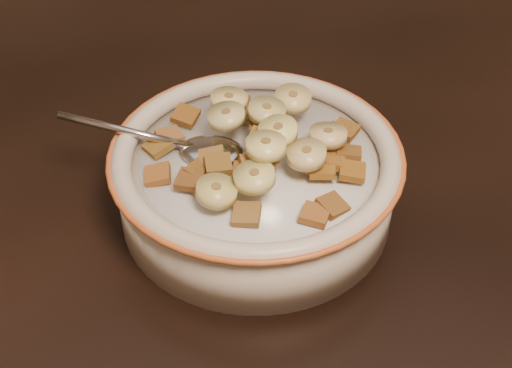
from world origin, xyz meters
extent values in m
cube|color=black|center=(0.00, 0.00, 0.73)|extent=(1.41, 0.91, 0.04)
cube|color=#301D13|center=(-0.10, 0.64, 0.45)|extent=(0.50, 0.50, 0.91)
cylinder|color=beige|center=(-0.15, -0.05, 0.78)|extent=(0.23, 0.23, 0.05)
cylinder|color=silver|center=(-0.15, -0.05, 0.80)|extent=(0.19, 0.19, 0.00)
ellipsoid|color=#B1B2BA|center=(-0.18, -0.04, 0.81)|extent=(0.07, 0.06, 0.01)
cube|color=brown|center=(-0.14, -0.07, 0.83)|extent=(0.02, 0.02, 0.01)
cube|color=brown|center=(-0.18, -0.06, 0.82)|extent=(0.02, 0.02, 0.01)
cube|color=brown|center=(-0.16, -0.08, 0.82)|extent=(0.03, 0.02, 0.01)
cube|color=brown|center=(-0.14, -0.02, 0.82)|extent=(0.03, 0.03, 0.01)
cube|color=brown|center=(-0.10, -0.08, 0.81)|extent=(0.03, 0.03, 0.01)
cube|color=#9B6531|center=(-0.21, -0.01, 0.81)|extent=(0.03, 0.03, 0.01)
cube|color=#9A6637|center=(-0.14, -0.04, 0.83)|extent=(0.03, 0.03, 0.01)
cube|color=brown|center=(-0.14, -0.07, 0.83)|extent=(0.02, 0.02, 0.01)
cube|color=brown|center=(-0.20, -0.07, 0.82)|extent=(0.03, 0.03, 0.01)
cube|color=#925B18|center=(-0.10, 0.02, 0.81)|extent=(0.03, 0.03, 0.01)
cube|color=brown|center=(-0.10, -0.08, 0.82)|extent=(0.02, 0.03, 0.01)
cube|color=brown|center=(-0.23, -0.06, 0.81)|extent=(0.02, 0.02, 0.01)
cube|color=brown|center=(-0.07, -0.04, 0.81)|extent=(0.03, 0.03, 0.01)
cube|color=brown|center=(-0.15, -0.08, 0.82)|extent=(0.02, 0.02, 0.01)
cube|color=brown|center=(-0.15, 0.02, 0.81)|extent=(0.03, 0.03, 0.01)
cube|color=brown|center=(-0.18, -0.07, 0.82)|extent=(0.02, 0.02, 0.01)
cube|color=brown|center=(-0.20, -0.07, 0.82)|extent=(0.03, 0.03, 0.01)
cube|color=#98671A|center=(-0.15, 0.01, 0.81)|extent=(0.03, 0.03, 0.01)
cube|color=brown|center=(-0.12, -0.13, 0.81)|extent=(0.03, 0.03, 0.01)
cube|color=brown|center=(-0.10, -0.12, 0.81)|extent=(0.03, 0.03, 0.01)
cube|color=#8F6019|center=(-0.08, -0.09, 0.81)|extent=(0.03, 0.03, 0.01)
cube|color=brown|center=(-0.09, -0.07, 0.81)|extent=(0.03, 0.03, 0.01)
cube|color=brown|center=(-0.14, -0.03, 0.83)|extent=(0.02, 0.02, 0.01)
cube|color=brown|center=(-0.16, 0.02, 0.81)|extent=(0.03, 0.03, 0.01)
cube|color=olive|center=(-0.16, -0.08, 0.82)|extent=(0.02, 0.02, 0.01)
cube|color=brown|center=(-0.14, -0.05, 0.83)|extent=(0.03, 0.03, 0.01)
cube|color=brown|center=(-0.22, -0.02, 0.81)|extent=(0.03, 0.03, 0.01)
cube|color=olive|center=(-0.08, -0.03, 0.81)|extent=(0.03, 0.03, 0.01)
cube|color=brown|center=(-0.19, -0.09, 0.82)|extent=(0.03, 0.03, 0.01)
cube|color=brown|center=(-0.07, -0.06, 0.81)|extent=(0.03, 0.03, 0.01)
cube|color=brown|center=(-0.17, -0.12, 0.81)|extent=(0.03, 0.03, 0.01)
cube|color=brown|center=(-0.20, 0.01, 0.81)|extent=(0.03, 0.03, 0.01)
cylinder|color=tan|center=(-0.11, -0.08, 0.83)|extent=(0.04, 0.04, 0.01)
cylinder|color=beige|center=(-0.17, -0.03, 0.84)|extent=(0.04, 0.04, 0.01)
cylinder|color=#FFE88C|center=(-0.11, -0.01, 0.83)|extent=(0.03, 0.03, 0.01)
cylinder|color=#C9BD6C|center=(-0.19, -0.10, 0.82)|extent=(0.03, 0.03, 0.01)
cylinder|color=#CFC883|center=(-0.16, -0.10, 0.83)|extent=(0.04, 0.04, 0.01)
cylinder|color=#F9DF9F|center=(-0.15, -0.08, 0.84)|extent=(0.04, 0.04, 0.01)
cylinder|color=#F9EC83|center=(-0.13, -0.06, 0.84)|extent=(0.04, 0.04, 0.02)
cylinder|color=#CCC187|center=(-0.13, -0.03, 0.84)|extent=(0.04, 0.04, 0.01)
cylinder|color=#FEDC7B|center=(-0.16, 0.00, 0.83)|extent=(0.04, 0.04, 0.01)
cylinder|color=#FFDC8E|center=(-0.09, -0.05, 0.82)|extent=(0.04, 0.04, 0.02)
camera|label=1|loc=(-0.24, -0.49, 1.18)|focal=50.00mm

